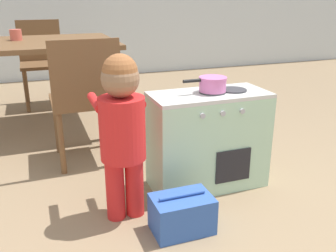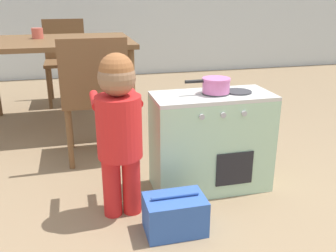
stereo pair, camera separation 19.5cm
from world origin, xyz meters
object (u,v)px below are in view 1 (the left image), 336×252
object	(u,v)px
toy_pot	(212,83)
toy_basket	(182,214)
child_figure	(122,123)
play_kitchen	(208,140)
dining_table	(34,52)
dining_chair_near	(85,98)
dining_chair_far	(42,60)
cup_on_table	(16,35)

from	to	relation	value
toy_pot	toy_basket	xyz separation A→B (m)	(-0.33, -0.38, -0.52)
child_figure	play_kitchen	bearing A→B (deg)	16.54
dining_table	dining_chair_near	size ratio (longest dim) A/B	1.50
play_kitchen	toy_basket	distance (m)	0.53
dining_chair_far	cup_on_table	size ratio (longest dim) A/B	9.12
play_kitchen	toy_basket	size ratio (longest dim) A/B	2.33
dining_chair_near	cup_on_table	bearing A→B (deg)	112.82
dining_table	play_kitchen	bearing A→B (deg)	-57.09
play_kitchen	child_figure	xyz separation A→B (m)	(-0.53, -0.16, 0.22)
toy_basket	dining_chair_near	size ratio (longest dim) A/B	0.34
dining_chair_far	cup_on_table	bearing A→B (deg)	74.09
cup_on_table	toy_basket	bearing A→B (deg)	-69.78
play_kitchen	toy_basket	bearing A→B (deg)	-129.60
toy_pot	child_figure	size ratio (longest dim) A/B	0.30
toy_pot	dining_chair_near	world-z (taller)	dining_chair_near
dining_table	cup_on_table	xyz separation A→B (m)	(-0.12, 0.11, 0.12)
play_kitchen	child_figure	world-z (taller)	child_figure
dining_table	cup_on_table	world-z (taller)	cup_on_table
child_figure	dining_table	distance (m)	1.54
play_kitchen	toy_basket	world-z (taller)	play_kitchen
play_kitchen	dining_chair_near	xyz separation A→B (m)	(-0.60, 0.54, 0.17)
play_kitchen	dining_chair_near	bearing A→B (deg)	137.99
child_figure	dining_chair_far	bearing A→B (deg)	96.58
dining_chair_near	dining_chair_far	bearing A→B (deg)	96.88
toy_pot	toy_basket	bearing A→B (deg)	-130.79
toy_pot	dining_chair_near	xyz separation A→B (m)	(-0.62, 0.54, -0.16)
play_kitchen	dining_chair_far	distance (m)	2.27
dining_chair_far	toy_pot	bearing A→B (deg)	110.87
dining_chair_near	dining_chair_far	xyz separation A→B (m)	(-0.19, 1.57, 0.00)
dining_table	dining_chair_near	world-z (taller)	dining_chair_near
toy_basket	child_figure	bearing A→B (deg)	134.94
child_figure	toy_basket	bearing A→B (deg)	-45.06
toy_pot	play_kitchen	bearing A→B (deg)	-178.02
toy_basket	toy_pot	bearing A→B (deg)	49.21
toy_basket	dining_chair_near	distance (m)	1.03
toy_pot	dining_table	distance (m)	1.60
toy_pot	dining_chair_near	distance (m)	0.84
toy_basket	dining_table	distance (m)	1.88
dining_table	toy_basket	bearing A→B (deg)	-72.14
dining_table	cup_on_table	size ratio (longest dim) A/B	13.69
toy_basket	cup_on_table	distance (m)	2.06
child_figure	toy_basket	xyz separation A→B (m)	(0.22, -0.22, -0.41)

